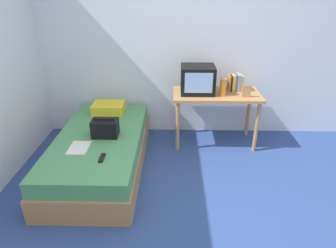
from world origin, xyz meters
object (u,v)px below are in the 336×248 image
pillow (109,108)px  handbag (105,128)px  remote_dark (102,158)px  remote_silver (92,129)px  magazine (79,148)px  water_bottle (223,87)px  picture_frame (246,91)px  book_row (236,83)px  desk (216,100)px  bed (101,151)px  tv (198,79)px

pillow → handbag: (0.11, -0.70, 0.04)m
remote_dark → remote_silver: bearing=112.1°
pillow → remote_dark: size_ratio=2.72×
magazine → remote_silver: size_ratio=2.01×
water_bottle → pillow: size_ratio=0.53×
picture_frame → book_row: bearing=108.2°
desk → remote_dark: size_ratio=7.44×
water_bottle → bed: bearing=-159.3°
bed → picture_frame: bearing=16.2°
desk → book_row: size_ratio=5.08×
desk → tv: (-0.26, 0.02, 0.28)m
water_bottle → book_row: 0.31m
water_bottle → book_row: size_ratio=0.99×
handbag → remote_silver: 0.26m
picture_frame → handbag: size_ratio=0.54×
bed → tv: size_ratio=4.55×
remote_silver → remote_dark: bearing=-67.9°
water_bottle → handbag: (-1.43, -0.59, -0.31)m
bed → picture_frame: 1.98m
bed → remote_dark: 0.60m
water_bottle → remote_dark: (-1.36, -1.10, -0.40)m
tv → remote_silver: tv is taller
handbag → remote_dark: size_ratio=1.92×
pillow → picture_frame: bearing=-4.9°
tv → picture_frame: (0.62, -0.17, -0.10)m
bed → remote_silver: 0.29m
book_row → pillow: size_ratio=0.54×
remote_dark → pillow: bearing=98.3°
tv → desk: bearing=-4.0°
magazine → bed: bearing=65.4°
book_row → magazine: 2.21m
remote_silver → bed: bearing=-48.8°
water_bottle → picture_frame: (0.30, -0.05, -0.03)m
picture_frame → remote_silver: 1.99m
tv → handbag: bearing=-146.9°
book_row → picture_frame: bearing=-71.8°
book_row → pillow: book_row is taller
desk → book_row: (0.26, 0.12, 0.20)m
book_row → picture_frame: (0.09, -0.27, -0.03)m
pillow → magazine: 1.01m
bed → remote_silver: bearing=131.2°
tv → water_bottle: 0.35m
water_bottle → book_row: book_row is taller
water_bottle → magazine: size_ratio=0.78×
bed → handbag: size_ratio=6.67×
water_bottle → remote_dark: size_ratio=1.45×
bed → remote_silver: remote_silver is taller
handbag → remote_silver: handbag is taller
book_row → pillow: bearing=-176.2°
magazine → water_bottle: bearing=28.1°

